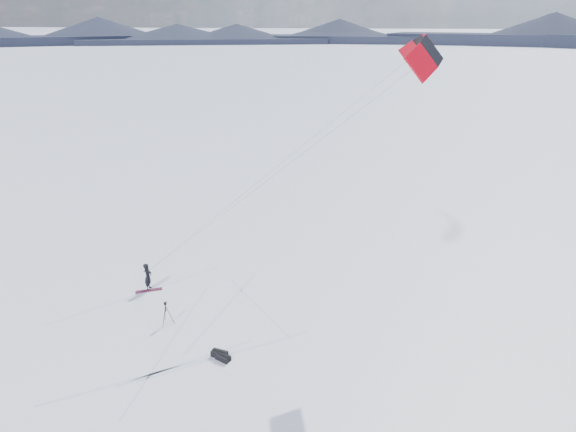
% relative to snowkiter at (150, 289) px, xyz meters
% --- Properties ---
extents(ground, '(1800.00, 1800.00, 0.00)m').
position_rel_snowkiter_xyz_m(ground, '(3.30, -4.17, 0.00)').
color(ground, white).
extents(horizon_hills, '(704.47, 706.88, 8.47)m').
position_rel_snowkiter_xyz_m(horizon_hills, '(3.30, -4.17, 3.40)').
color(horizon_hills, black).
rests_on(horizon_hills, ground).
extents(snow_tracks, '(17.62, 10.25, 0.01)m').
position_rel_snowkiter_xyz_m(snow_tracks, '(3.63, -4.16, 0.00)').
color(snow_tracks, silver).
rests_on(snow_tracks, ground).
extents(snowkiter, '(0.55, 0.71, 1.74)m').
position_rel_snowkiter_xyz_m(snowkiter, '(0.00, 0.00, 0.00)').
color(snowkiter, black).
rests_on(snowkiter, ground).
extents(snowboard, '(1.50, 1.02, 0.04)m').
position_rel_snowkiter_xyz_m(snowboard, '(0.05, -0.18, 0.02)').
color(snowboard, maroon).
rests_on(snowboard, ground).
extents(tripod, '(0.68, 0.67, 1.34)m').
position_rel_snowkiter_xyz_m(tripod, '(2.66, -3.05, 0.86)').
color(tripod, black).
rests_on(tripod, ground).
extents(gear_bag_a, '(0.84, 0.48, 0.35)m').
position_rel_snowkiter_xyz_m(gear_bag_a, '(6.36, -5.01, 0.16)').
color(gear_bag_a, black).
rests_on(gear_bag_a, ground).
extents(gear_bag_b, '(0.82, 0.59, 0.34)m').
position_rel_snowkiter_xyz_m(gear_bag_b, '(6.62, -5.22, 0.15)').
color(gear_bag_b, black).
rests_on(gear_bag_b, ground).
extents(power_kite, '(15.85, 5.74, 13.41)m').
position_rel_snowkiter_xyz_m(power_kite, '(14.61, 0.78, 13.66)').
color(power_kite, red).
rests_on(power_kite, ground).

